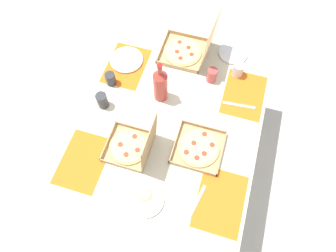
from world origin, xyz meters
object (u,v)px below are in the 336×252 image
Objects in this scene: cup_red at (102,101)px; pizza_box_edge_far at (198,148)px; pizza_box_center at (133,146)px; cup_spare at (212,75)px; pizza_box_corner_right at (188,49)px; plate_near_left at (145,198)px; cup_clear_left at (111,79)px; plate_middle at (126,60)px; soda_bottle at (160,85)px; cup_dark at (238,70)px; plate_far_left at (233,53)px.

pizza_box_edge_far is at bearing 79.66° from cup_red.
pizza_box_center is 0.71m from cup_spare.
pizza_box_corner_right reaches higher than plate_near_left.
pizza_box_corner_right reaches higher than cup_clear_left.
pizza_box_center is 1.31× the size of plate_middle.
cup_spare is (-0.22, 0.28, -0.08)m from soda_bottle.
cup_clear_left is at bearing -8.68° from plate_middle.
cup_red reaches higher than cup_dark.
plate_far_left is 1.85× the size of cup_red.
pizza_box_center reaches higher than plate_middle.
plate_far_left is 1.18m from plate_near_left.
soda_bottle reaches higher than cup_clear_left.
plate_middle is (0.18, -0.39, -0.04)m from pizza_box_corner_right.
cup_spare is (0.17, 0.20, 0.00)m from pizza_box_corner_right.
pizza_box_edge_far is 0.96× the size of pizza_box_center.
cup_red is at bearing 4.85° from cup_clear_left.
plate_far_left is 0.28m from cup_spare.
pizza_box_center is 0.92× the size of soda_bottle.
cup_red is at bearing -47.57° from plate_far_left.
plate_near_left is at bearing -18.36° from cup_dark.
cup_clear_left is (-0.67, -0.46, 0.04)m from plate_near_left.
cup_dark is at bearing 122.12° from cup_red.
cup_spare reaches higher than plate_middle.
plate_far_left is 0.89× the size of plate_middle.
pizza_box_corner_right is at bearing -178.01° from plate_near_left.
pizza_box_center is 2.71× the size of cup_red.
plate_near_left is at bearing 31.55° from pizza_box_center.
pizza_box_center reaches higher than cup_dark.
cup_dark is 0.91m from cup_red.
pizza_box_center is (0.11, -0.37, 0.03)m from pizza_box_edge_far.
cup_dark reaches higher than plate_middle.
cup_clear_left is at bearing -113.76° from pizza_box_edge_far.
soda_bottle reaches higher than cup_spare.
pizza_box_corner_right is 0.41m from soda_bottle.
cup_red is (-0.50, -0.45, 0.05)m from plate_near_left.
soda_bottle is 0.36m from cup_clear_left.
plate_near_left is (0.26, 0.16, -0.04)m from pizza_box_center.
cup_spare is (-0.89, 0.17, 0.04)m from plate_near_left.
pizza_box_center is at bearing 36.32° from cup_clear_left.
plate_middle is 2.22× the size of cup_spare.
plate_middle is 2.08× the size of cup_red.
plate_far_left is at bearing 175.70° from pizza_box_edge_far.
soda_bottle is at bearing -38.32° from plate_far_left.
pizza_box_center is 0.41m from soda_bottle.
cup_spare reaches higher than plate_near_left.
plate_middle is (-0.88, -0.43, -0.00)m from plate_near_left.
plate_far_left is 0.63m from soda_bottle.
cup_dark is (-0.61, 0.12, 0.04)m from pizza_box_edge_far.
pizza_box_center is 0.87m from cup_dark.
cup_red is at bearing -137.99° from plate_near_left.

